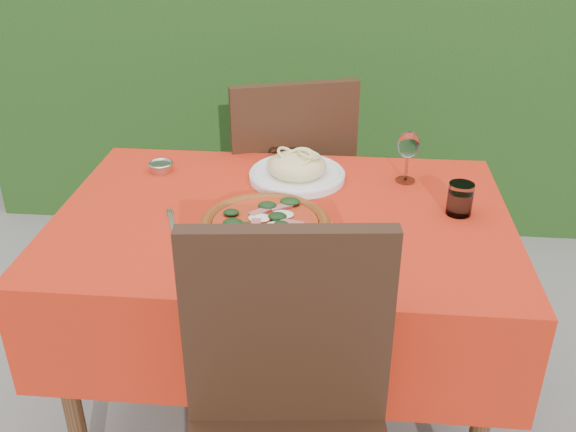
# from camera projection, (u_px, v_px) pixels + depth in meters

# --- Properties ---
(ground) EXTENTS (60.00, 60.00, 0.00)m
(ground) POSITION_uv_depth(u_px,v_px,m) (283.00, 412.00, 2.14)
(ground) COLOR #66615C
(ground) RESTS_ON ground
(hedge) EXTENTS (3.20, 0.55, 1.78)m
(hedge) POSITION_uv_depth(u_px,v_px,m) (315.00, 32.00, 3.07)
(hedge) COLOR black
(hedge) RESTS_ON ground
(dining_table) EXTENTS (1.26, 0.86, 0.75)m
(dining_table) POSITION_uv_depth(u_px,v_px,m) (283.00, 260.00, 1.86)
(dining_table) COLOR #4E2F19
(dining_table) RESTS_ON ground
(chair_near) EXTENTS (0.49, 0.49, 0.98)m
(chair_near) POSITION_uv_depth(u_px,v_px,m) (288.00, 429.00, 1.33)
(chair_near) COLOR black
(chair_near) RESTS_ON ground
(chair_far) EXTENTS (0.55, 0.55, 0.97)m
(chair_far) POSITION_uv_depth(u_px,v_px,m) (288.00, 184.00, 2.40)
(chair_far) COLOR black
(chair_far) RESTS_ON ground
(pizza_plate) EXTENTS (0.43, 0.43, 0.07)m
(pizza_plate) POSITION_uv_depth(u_px,v_px,m) (265.00, 229.00, 1.64)
(pizza_plate) COLOR white
(pizza_plate) RESTS_ON dining_table
(pasta_plate) EXTENTS (0.30, 0.30, 0.08)m
(pasta_plate) POSITION_uv_depth(u_px,v_px,m) (297.00, 170.00, 1.97)
(pasta_plate) COLOR silver
(pasta_plate) RESTS_ON dining_table
(water_glass) EXTENTS (0.07, 0.07, 0.09)m
(water_glass) POSITION_uv_depth(u_px,v_px,m) (460.00, 200.00, 1.76)
(water_glass) COLOR silver
(water_glass) RESTS_ON dining_table
(wine_glass) EXTENTS (0.07, 0.07, 0.16)m
(wine_glass) POSITION_uv_depth(u_px,v_px,m) (408.00, 147.00, 1.92)
(wine_glass) COLOR silver
(wine_glass) RESTS_ON dining_table
(fork) EXTENTS (0.08, 0.17, 0.00)m
(fork) POSITION_uv_depth(u_px,v_px,m) (172.00, 224.00, 1.73)
(fork) COLOR silver
(fork) RESTS_ON dining_table
(steel_ramekin) EXTENTS (0.07, 0.07, 0.03)m
(steel_ramekin) POSITION_uv_depth(u_px,v_px,m) (161.00, 167.00, 2.03)
(steel_ramekin) COLOR #B6B6BD
(steel_ramekin) RESTS_ON dining_table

